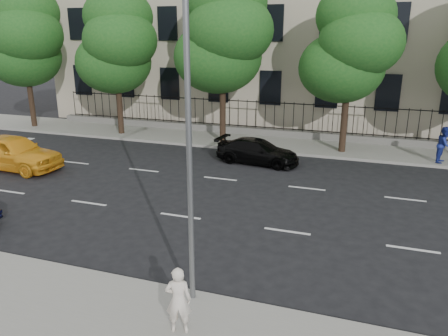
% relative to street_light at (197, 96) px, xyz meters
% --- Properties ---
extents(ground, '(120.00, 120.00, 0.00)m').
position_rel_street_light_xyz_m(ground, '(-2.50, 1.77, -5.15)').
color(ground, black).
rests_on(ground, ground).
extents(near_sidewalk, '(60.00, 4.00, 0.15)m').
position_rel_street_light_xyz_m(near_sidewalk, '(-2.50, -2.23, -5.07)').
color(near_sidewalk, gray).
rests_on(near_sidewalk, ground).
extents(far_sidewalk, '(60.00, 4.00, 0.15)m').
position_rel_street_light_xyz_m(far_sidewalk, '(-2.50, 15.77, -5.07)').
color(far_sidewalk, gray).
rests_on(far_sidewalk, ground).
extents(lane_markings, '(49.60, 4.62, 0.01)m').
position_rel_street_light_xyz_m(lane_markings, '(-2.50, 6.52, -5.14)').
color(lane_markings, silver).
rests_on(lane_markings, ground).
extents(iron_fence, '(30.00, 0.50, 2.20)m').
position_rel_street_light_xyz_m(iron_fence, '(-2.50, 17.47, -4.50)').
color(iron_fence, slate).
rests_on(iron_fence, far_sidewalk).
extents(street_light, '(0.25, 3.32, 8.05)m').
position_rel_street_light_xyz_m(street_light, '(0.00, 0.00, 0.00)').
color(street_light, slate).
rests_on(street_light, near_sidewalk).
extents(tree_a, '(5.71, 5.31, 9.39)m').
position_rel_street_light_xyz_m(tree_a, '(-18.46, 15.13, 0.98)').
color(tree_a, '#382619').
rests_on(tree_a, far_sidewalk).
extents(tree_b, '(5.53, 5.12, 8.97)m').
position_rel_street_light_xyz_m(tree_b, '(-11.46, 15.13, 0.69)').
color(tree_b, '#382619').
rests_on(tree_b, far_sidewalk).
extents(tree_c, '(5.89, 5.50, 9.80)m').
position_rel_street_light_xyz_m(tree_c, '(-4.46, 15.13, 1.26)').
color(tree_c, '#382619').
rests_on(tree_c, far_sidewalk).
extents(tree_d, '(5.34, 4.94, 8.84)m').
position_rel_street_light_xyz_m(tree_d, '(2.54, 15.13, 0.69)').
color(tree_d, '#382619').
rests_on(tree_d, far_sidewalk).
extents(yellow_taxi, '(5.14, 2.29, 1.72)m').
position_rel_street_light_xyz_m(yellow_taxi, '(-12.65, 6.93, -4.29)').
color(yellow_taxi, yellow).
rests_on(yellow_taxi, ground).
extents(black_sedan, '(4.49, 2.24, 1.25)m').
position_rel_street_light_xyz_m(black_sedan, '(-1.50, 11.76, -4.52)').
color(black_sedan, black).
rests_on(black_sedan, ground).
extents(woman_near, '(0.67, 0.54, 1.59)m').
position_rel_street_light_xyz_m(woman_near, '(0.22, -1.83, -4.20)').
color(woman_near, white).
rests_on(woman_near, near_sidewalk).
extents(pedestrian_far, '(0.94, 1.07, 1.84)m').
position_rel_street_light_xyz_m(pedestrian_far, '(7.50, 14.42, -4.08)').
color(pedestrian_far, navy).
rests_on(pedestrian_far, far_sidewalk).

